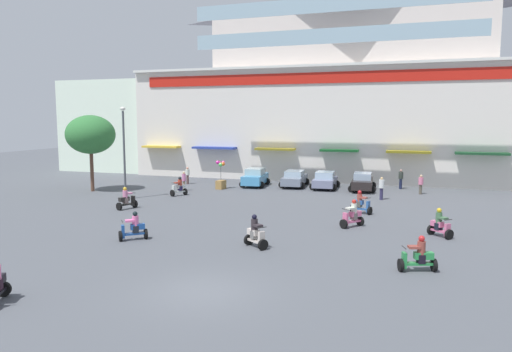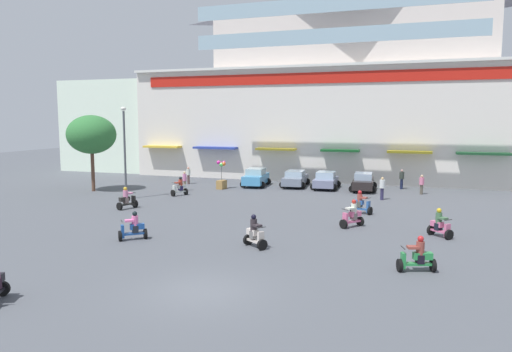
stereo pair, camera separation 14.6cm
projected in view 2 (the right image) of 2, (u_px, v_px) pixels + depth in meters
ground_plane at (294, 219)px, 29.27m from camera, size 128.00×128.00×0.00m
colonial_building at (351, 96)px, 50.78m from camera, size 43.33×19.25×19.46m
flank_building_left at (131, 126)px, 58.45m from camera, size 12.71×10.15×10.40m
plaza_tree_0 at (91, 135)px, 40.01m from camera, size 4.08×3.95×6.38m
parked_car_0 at (256, 177)px, 43.42m from camera, size 2.54×4.11×1.63m
parked_car_1 at (295, 178)px, 43.24m from camera, size 2.58×4.61×1.43m
parked_car_2 at (326, 180)px, 41.83m from camera, size 2.48×3.91×1.50m
parked_car_3 at (363, 182)px, 40.79m from camera, size 2.43×4.43×1.51m
scooter_rider_0 at (127, 200)px, 32.54m from camera, size 0.98×1.50×1.52m
scooter_rider_1 at (417, 257)px, 19.20m from camera, size 1.57×0.97×1.47m
scooter_rider_2 at (255, 234)px, 22.78m from camera, size 1.36×1.18×1.59m
scooter_rider_3 at (440, 225)px, 24.79m from camera, size 1.30×1.29×1.51m
scooter_rider_4 at (133, 228)px, 24.25m from camera, size 1.40×1.30×1.46m
scooter_rider_5 at (361, 204)px, 30.87m from camera, size 1.46×0.94×1.51m
scooter_rider_7 at (352, 216)px, 27.06m from camera, size 1.29×1.48×1.58m
scooter_rider_8 at (180, 188)px, 38.14m from camera, size 1.13×1.40×1.51m
pedestrian_0 at (422, 183)px, 38.73m from camera, size 0.52×0.52×1.59m
pedestrian_1 at (188, 174)px, 44.87m from camera, size 0.42×0.42×1.61m
pedestrian_2 at (402, 178)px, 41.64m from camera, size 0.56×0.56×1.71m
pedestrian_3 at (382, 187)px, 36.09m from camera, size 0.56×0.56×1.73m
pedestrian_4 at (185, 180)px, 40.69m from camera, size 0.43×0.43×1.64m
streetlamp_near at (125, 146)px, 36.10m from camera, size 0.40×0.40×6.97m
balloon_vendor_cart at (222, 178)px, 41.72m from camera, size 0.79×0.96×2.49m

